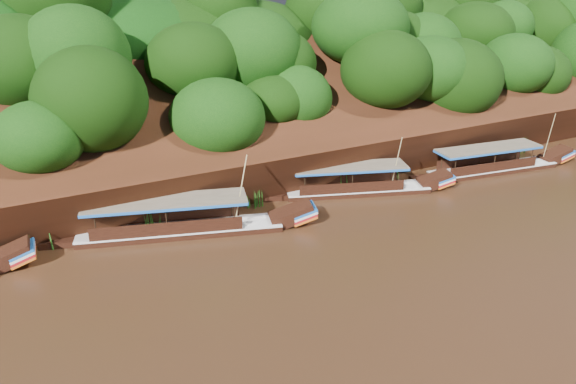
{
  "coord_description": "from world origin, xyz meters",
  "views": [
    {
      "loc": [
        -20.65,
        -23.68,
        16.17
      ],
      "look_at": [
        -4.48,
        7.0,
        1.74
      ],
      "focal_mm": 35.0,
      "sensor_mm": 36.0,
      "label": 1
    }
  ],
  "objects": [
    {
      "name": "ground",
      "position": [
        0.0,
        0.0,
        0.0
      ],
      "size": [
        160.0,
        160.0,
        0.0
      ],
      "primitive_type": "plane",
      "color": "black",
      "rests_on": "ground"
    },
    {
      "name": "boat_1",
      "position": [
        2.61,
        7.93,
        0.5
      ],
      "size": [
        12.59,
        5.85,
        4.82
      ],
      "rotation": [
        0.0,
        0.0,
        -0.33
      ],
      "color": "black",
      "rests_on": "ground"
    },
    {
      "name": "riverbank",
      "position": [
        -0.01,
        22.73,
        1.89
      ],
      "size": [
        120.0,
        30.06,
        19.4
      ],
      "color": "black",
      "rests_on": "ground"
    },
    {
      "name": "reeds",
      "position": [
        -2.58,
        9.38,
        0.87
      ],
      "size": [
        49.92,
        2.29,
        2.3
      ],
      "color": "#235C17",
      "rests_on": "ground"
    },
    {
      "name": "boat_2",
      "position": [
        -11.02,
        7.57,
        0.54
      ],
      "size": [
        15.05,
        6.24,
        5.31
      ],
      "rotation": [
        0.0,
        0.0,
        -0.29
      ],
      "color": "black",
      "rests_on": "ground"
    },
    {
      "name": "boat_0",
      "position": [
        15.08,
        6.61,
        0.49
      ],
      "size": [
        13.59,
        3.64,
        5.15
      ],
      "rotation": [
        0.0,
        0.0,
        -0.14
      ],
      "color": "black",
      "rests_on": "ground"
    }
  ]
}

